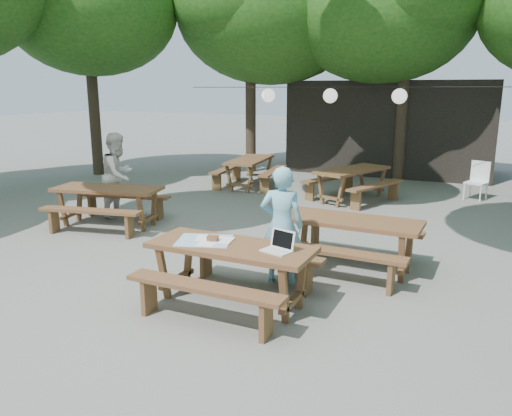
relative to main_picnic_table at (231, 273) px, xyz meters
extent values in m
plane|color=#61615C|center=(-0.66, 0.66, -0.39)|extent=(80.00, 80.00, 0.00)
cube|color=black|center=(-0.16, 11.16, 1.01)|extent=(6.00, 3.00, 2.80)
cube|color=brown|center=(0.00, 0.00, 0.33)|extent=(2.00, 0.80, 0.06)
cube|color=brown|center=(0.00, -0.65, 0.06)|extent=(1.90, 0.28, 0.05)
cube|color=brown|center=(0.00, 0.65, 0.06)|extent=(1.90, 0.28, 0.05)
cube|color=brown|center=(0.00, 0.00, -0.04)|extent=(1.70, 0.70, 0.69)
cube|color=brown|center=(-3.79, 2.15, 0.33)|extent=(2.12, 1.20, 0.06)
cube|color=brown|center=(-3.65, 1.51, 0.06)|extent=(1.92, 0.67, 0.05)
cube|color=brown|center=(-3.93, 2.79, 0.06)|extent=(1.92, 0.67, 0.05)
cube|color=brown|center=(-3.79, 2.15, -0.04)|extent=(1.81, 1.04, 0.69)
cube|color=brown|center=(0.97, 1.80, 0.33)|extent=(2.02, 0.85, 0.06)
cube|color=brown|center=(0.96, 1.15, 0.06)|extent=(1.91, 0.32, 0.05)
cube|color=brown|center=(0.99, 2.45, 0.06)|extent=(1.91, 0.32, 0.05)
cube|color=brown|center=(0.97, 1.80, -0.04)|extent=(1.72, 0.74, 0.69)
cube|color=brown|center=(-3.07, 6.83, 0.33)|extent=(1.05, 2.09, 0.06)
cube|color=brown|center=(-2.43, 6.92, 0.06)|extent=(0.52, 1.92, 0.05)
cube|color=brown|center=(-3.71, 6.75, 0.06)|extent=(0.52, 1.92, 0.05)
cube|color=brown|center=(-3.07, 6.83, -0.04)|extent=(0.91, 1.78, 0.69)
cube|color=brown|center=(-0.15, 6.31, 0.33)|extent=(1.47, 2.15, 0.06)
cube|color=brown|center=(0.45, 6.08, 0.06)|extent=(0.95, 1.87, 0.05)
cube|color=brown|center=(-0.76, 6.55, 0.06)|extent=(0.95, 1.87, 0.05)
cube|color=brown|center=(-0.15, 6.31, -0.04)|extent=(1.27, 1.84, 0.69)
imported|color=#79C2DC|center=(0.28, 0.91, 0.41)|extent=(0.66, 0.51, 1.59)
imported|color=white|center=(-4.11, 2.86, 0.47)|extent=(0.72, 0.89, 1.71)
cube|color=white|center=(2.48, 7.65, 0.01)|extent=(0.56, 0.56, 0.04)
cube|color=white|center=(2.54, 7.84, 0.27)|extent=(0.43, 0.18, 0.48)
cube|color=white|center=(2.48, 7.65, -0.20)|extent=(0.53, 0.53, 0.38)
cube|color=white|center=(0.60, -0.01, 0.37)|extent=(0.38, 0.31, 0.02)
cube|color=white|center=(0.63, 0.10, 0.49)|extent=(0.33, 0.15, 0.23)
cube|color=black|center=(0.63, 0.09, 0.49)|extent=(0.28, 0.12, 0.19)
cube|color=#3C96CD|center=(-0.37, 0.00, 0.37)|extent=(0.79, 0.73, 0.01)
cube|color=white|center=(-0.28, -0.08, 0.37)|extent=(0.26, 0.33, 0.00)
cube|color=white|center=(-0.15, 0.10, 0.37)|extent=(0.26, 0.33, 0.00)
cube|color=white|center=(-0.41, 0.06, 0.38)|extent=(0.30, 0.35, 0.00)
cube|color=brown|center=(-0.26, 0.02, 0.41)|extent=(0.15, 0.12, 0.06)
cylinder|color=black|center=(-0.16, 6.66, 2.21)|extent=(9.00, 0.02, 0.02)
sphere|color=white|center=(-2.46, 6.66, 2.01)|extent=(0.34, 0.34, 0.34)
sphere|color=white|center=(-0.86, 6.66, 2.01)|extent=(0.34, 0.34, 0.34)
sphere|color=white|center=(0.74, 6.66, 2.01)|extent=(0.34, 0.34, 0.34)
cylinder|color=#2D2319|center=(-8.16, 6.66, 2.05)|extent=(0.32, 0.32, 4.88)
cylinder|color=#2D2319|center=(-4.16, 9.16, 2.07)|extent=(0.32, 0.32, 4.92)
cylinder|color=#2D2319|center=(0.34, 9.66, 1.88)|extent=(0.32, 0.32, 4.54)
ellipsoid|color=#155116|center=(0.34, 9.66, 4.45)|extent=(4.72, 4.72, 3.54)
camera|label=1|loc=(2.69, -5.03, 2.18)|focal=35.00mm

